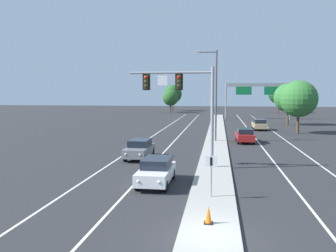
% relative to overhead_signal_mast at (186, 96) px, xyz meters
% --- Properties ---
extents(ground_plane, '(260.00, 260.00, 0.00)m').
position_rel_overhead_signal_mast_xyz_m(ground_plane, '(2.08, -12.33, -5.28)').
color(ground_plane, '#28282B').
extents(median_island, '(2.40, 110.00, 0.15)m').
position_rel_overhead_signal_mast_xyz_m(median_island, '(2.08, 5.67, -5.21)').
color(median_island, '#9E9B93').
rests_on(median_island, ground).
extents(lane_stripe_oncoming_center, '(0.14, 100.00, 0.01)m').
position_rel_overhead_signal_mast_xyz_m(lane_stripe_oncoming_center, '(-2.62, 12.67, -5.28)').
color(lane_stripe_oncoming_center, silver).
rests_on(lane_stripe_oncoming_center, ground).
extents(lane_stripe_receding_center, '(0.14, 100.00, 0.01)m').
position_rel_overhead_signal_mast_xyz_m(lane_stripe_receding_center, '(6.78, 12.67, -5.28)').
color(lane_stripe_receding_center, silver).
rests_on(lane_stripe_receding_center, ground).
extents(edge_stripe_left, '(0.14, 100.00, 0.01)m').
position_rel_overhead_signal_mast_xyz_m(edge_stripe_left, '(-5.92, 12.67, -5.28)').
color(edge_stripe_left, silver).
rests_on(edge_stripe_left, ground).
extents(edge_stripe_right, '(0.14, 100.00, 0.01)m').
position_rel_overhead_signal_mast_xyz_m(edge_stripe_right, '(10.08, 12.67, -5.28)').
color(edge_stripe_right, silver).
rests_on(edge_stripe_right, ground).
extents(overhead_signal_mast, '(6.14, 0.44, 7.20)m').
position_rel_overhead_signal_mast_xyz_m(overhead_signal_mast, '(0.00, 0.00, 0.00)').
color(overhead_signal_mast, gray).
rests_on(overhead_signal_mast, median_island).
extents(median_sign_post, '(0.60, 0.10, 2.20)m').
position_rel_overhead_signal_mast_xyz_m(median_sign_post, '(2.03, -7.38, -3.69)').
color(median_sign_post, gray).
rests_on(median_sign_post, median_island).
extents(street_lamp_median, '(2.58, 0.28, 10.00)m').
position_rel_overhead_signal_mast_xyz_m(street_lamp_median, '(1.82, 14.04, 0.51)').
color(street_lamp_median, '#4C4C51').
rests_on(street_lamp_median, median_island).
extents(car_oncoming_white, '(1.85, 4.48, 1.58)m').
position_rel_overhead_signal_mast_xyz_m(car_oncoming_white, '(-1.31, -4.80, -4.46)').
color(car_oncoming_white, silver).
rests_on(car_oncoming_white, ground).
extents(car_oncoming_grey, '(1.88, 4.49, 1.58)m').
position_rel_overhead_signal_mast_xyz_m(car_oncoming_grey, '(-4.17, 3.20, -4.46)').
color(car_oncoming_grey, slate).
rests_on(car_oncoming_grey, ground).
extents(car_receding_red, '(1.90, 4.50, 1.58)m').
position_rel_overhead_signal_mast_xyz_m(car_receding_red, '(5.26, 14.09, -4.46)').
color(car_receding_red, maroon).
rests_on(car_receding_red, ground).
extents(car_receding_tan, '(1.92, 4.51, 1.58)m').
position_rel_overhead_signal_mast_xyz_m(car_receding_tan, '(8.35, 27.86, -4.46)').
color(car_receding_tan, tan).
rests_on(car_receding_tan, ground).
extents(traffic_cone_median_nose, '(0.36, 0.36, 0.74)m').
position_rel_overhead_signal_mast_xyz_m(traffic_cone_median_nose, '(2.02, -11.18, -4.77)').
color(traffic_cone_median_nose, black).
rests_on(traffic_cone_median_nose, median_island).
extents(highway_sign_gantry, '(13.28, 0.42, 7.50)m').
position_rel_overhead_signal_mast_xyz_m(highway_sign_gantry, '(10.28, 49.39, 0.88)').
color(highway_sign_gantry, gray).
rests_on(highway_sign_gantry, ground).
extents(tree_far_right_a, '(4.94, 4.94, 7.14)m').
position_rel_overhead_signal_mast_xyz_m(tree_far_right_a, '(12.95, 23.83, -0.62)').
color(tree_far_right_a, '#4C3823').
rests_on(tree_far_right_a, ground).
extents(tree_far_right_c, '(5.59, 5.59, 8.09)m').
position_rel_overhead_signal_mast_xyz_m(tree_far_right_c, '(18.24, 72.49, 0.00)').
color(tree_far_right_c, '#4C3823').
rests_on(tree_far_right_c, ground).
extents(tree_far_left_a, '(5.42, 5.42, 7.84)m').
position_rel_overhead_signal_mast_xyz_m(tree_far_left_a, '(-11.33, 78.83, -0.16)').
color(tree_far_left_a, '#4C3823').
rests_on(tree_far_left_a, ground).
extents(tree_far_left_c, '(4.34, 4.34, 6.28)m').
position_rel_overhead_signal_mast_xyz_m(tree_far_left_c, '(-10.71, 69.51, -1.18)').
color(tree_far_left_c, '#4C3823').
rests_on(tree_far_left_c, ground).
extents(tree_far_right_b, '(4.92, 4.92, 7.12)m').
position_rel_overhead_signal_mast_xyz_m(tree_far_right_b, '(14.02, 36.58, -0.63)').
color(tree_far_right_b, '#4C3823').
rests_on(tree_far_right_b, ground).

